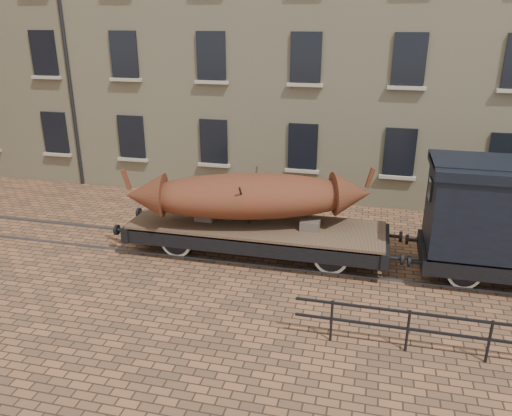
# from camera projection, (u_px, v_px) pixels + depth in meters

# --- Properties ---
(ground) EXTENTS (90.00, 90.00, 0.00)m
(ground) POSITION_uv_depth(u_px,v_px,m) (244.00, 253.00, 15.15)
(ground) COLOR brown
(warehouse_cream) EXTENTS (40.00, 10.19, 14.00)m
(warehouse_cream) POSITION_uv_depth(u_px,v_px,m) (371.00, 10.00, 21.08)
(warehouse_cream) COLOR #C6B98B
(warehouse_cream) RESTS_ON ground
(rail_track) EXTENTS (30.00, 1.52, 0.06)m
(rail_track) POSITION_uv_depth(u_px,v_px,m) (244.00, 252.00, 15.13)
(rail_track) COLOR #59595E
(rail_track) RESTS_ON ground
(flatcar_wagon) EXTENTS (8.40, 2.28, 1.27)m
(flatcar_wagon) POSITION_uv_depth(u_px,v_px,m) (256.00, 230.00, 14.78)
(flatcar_wagon) COLOR brown
(flatcar_wagon) RESTS_ON ground
(iron_boat) EXTENTS (7.16, 3.53, 1.70)m
(iron_boat) POSITION_uv_depth(u_px,v_px,m) (249.00, 196.00, 14.45)
(iron_boat) COLOR maroon
(iron_boat) RESTS_ON flatcar_wagon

